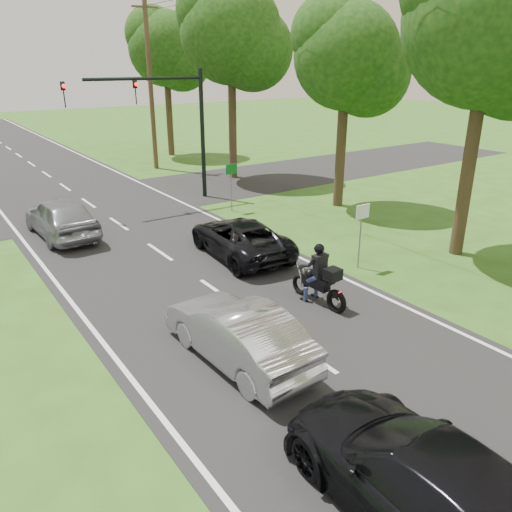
{
  "coord_description": "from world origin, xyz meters",
  "views": [
    {
      "loc": [
        -6.6,
        -7.42,
        6.22
      ],
      "look_at": [
        0.66,
        3.0,
        1.3
      ],
      "focal_mm": 35.0,
      "sensor_mm": 36.0,
      "label": 1
    }
  ],
  "objects_px": {
    "motorcycle_rider": "(320,281)",
    "utility_pole_far": "(150,83)",
    "sign_white": "(362,221)",
    "dark_suv": "(240,238)",
    "traffic_signal": "(165,113)",
    "silver_suv": "(61,217)",
    "sign_green": "(231,176)",
    "dark_car_behind": "(429,485)",
    "silver_sedan": "(238,333)"
  },
  "relations": [
    {
      "from": "dark_car_behind",
      "to": "silver_suv",
      "type": "bearing_deg",
      "value": -83.75
    },
    {
      "from": "utility_pole_far",
      "to": "silver_sedan",
      "type": "bearing_deg",
      "value": -109.73
    },
    {
      "from": "motorcycle_rider",
      "to": "sign_green",
      "type": "relative_size",
      "value": 0.96
    },
    {
      "from": "dark_car_behind",
      "to": "traffic_signal",
      "type": "relative_size",
      "value": 0.79
    },
    {
      "from": "motorcycle_rider",
      "to": "silver_suv",
      "type": "bearing_deg",
      "value": 109.84
    },
    {
      "from": "dark_suv",
      "to": "silver_suv",
      "type": "height_order",
      "value": "silver_suv"
    },
    {
      "from": "silver_sedan",
      "to": "traffic_signal",
      "type": "bearing_deg",
      "value": -112.37
    },
    {
      "from": "dark_suv",
      "to": "silver_sedan",
      "type": "relative_size",
      "value": 1.11
    },
    {
      "from": "silver_suv",
      "to": "utility_pole_far",
      "type": "height_order",
      "value": "utility_pole_far"
    },
    {
      "from": "motorcycle_rider",
      "to": "silver_sedan",
      "type": "distance_m",
      "value": 3.54
    },
    {
      "from": "traffic_signal",
      "to": "sign_green",
      "type": "bearing_deg",
      "value": -62.62
    },
    {
      "from": "traffic_signal",
      "to": "sign_white",
      "type": "relative_size",
      "value": 3.0
    },
    {
      "from": "silver_sedan",
      "to": "silver_suv",
      "type": "height_order",
      "value": "silver_suv"
    },
    {
      "from": "sign_white",
      "to": "sign_green",
      "type": "bearing_deg",
      "value": 88.57
    },
    {
      "from": "dark_suv",
      "to": "sign_green",
      "type": "relative_size",
      "value": 2.16
    },
    {
      "from": "dark_suv",
      "to": "utility_pole_far",
      "type": "height_order",
      "value": "utility_pole_far"
    },
    {
      "from": "silver_suv",
      "to": "utility_pole_far",
      "type": "xyz_separation_m",
      "value": [
        8.5,
        10.29,
        4.3
      ]
    },
    {
      "from": "motorcycle_rider",
      "to": "sign_white",
      "type": "relative_size",
      "value": 0.96
    },
    {
      "from": "traffic_signal",
      "to": "utility_pole_far",
      "type": "xyz_separation_m",
      "value": [
        2.86,
        8.0,
        0.95
      ]
    },
    {
      "from": "dark_car_behind",
      "to": "silver_sedan",
      "type": "bearing_deg",
      "value": -87.92
    },
    {
      "from": "silver_sedan",
      "to": "dark_suv",
      "type": "bearing_deg",
      "value": -126.08
    },
    {
      "from": "traffic_signal",
      "to": "sign_white",
      "type": "xyz_separation_m",
      "value": [
        1.36,
        -11.02,
        -2.54
      ]
    },
    {
      "from": "motorcycle_rider",
      "to": "utility_pole_far",
      "type": "relative_size",
      "value": 0.2
    },
    {
      "from": "dark_suv",
      "to": "dark_car_behind",
      "type": "relative_size",
      "value": 0.91
    },
    {
      "from": "silver_sedan",
      "to": "sign_green",
      "type": "height_order",
      "value": "sign_green"
    },
    {
      "from": "dark_suv",
      "to": "traffic_signal",
      "type": "bearing_deg",
      "value": -93.59
    },
    {
      "from": "utility_pole_far",
      "to": "sign_green",
      "type": "bearing_deg",
      "value": -96.73
    },
    {
      "from": "motorcycle_rider",
      "to": "sign_white",
      "type": "height_order",
      "value": "sign_white"
    },
    {
      "from": "utility_pole_far",
      "to": "silver_suv",
      "type": "bearing_deg",
      "value": -129.57
    },
    {
      "from": "motorcycle_rider",
      "to": "utility_pole_far",
      "type": "bearing_deg",
      "value": 74.9
    },
    {
      "from": "motorcycle_rider",
      "to": "sign_white",
      "type": "xyz_separation_m",
      "value": [
        2.78,
        1.22,
        0.9
      ]
    },
    {
      "from": "traffic_signal",
      "to": "utility_pole_far",
      "type": "bearing_deg",
      "value": 70.32
    },
    {
      "from": "sign_white",
      "to": "motorcycle_rider",
      "type": "bearing_deg",
      "value": -156.26
    },
    {
      "from": "motorcycle_rider",
      "to": "dark_suv",
      "type": "height_order",
      "value": "motorcycle_rider"
    },
    {
      "from": "dark_car_behind",
      "to": "sign_green",
      "type": "distance_m",
      "value": 16.75
    },
    {
      "from": "traffic_signal",
      "to": "utility_pole_far",
      "type": "height_order",
      "value": "utility_pole_far"
    },
    {
      "from": "silver_sedan",
      "to": "silver_suv",
      "type": "xyz_separation_m",
      "value": [
        -0.85,
        11.04,
        0.09
      ]
    },
    {
      "from": "silver_sedan",
      "to": "silver_suv",
      "type": "relative_size",
      "value": 0.91
    },
    {
      "from": "motorcycle_rider",
      "to": "dark_suv",
      "type": "bearing_deg",
      "value": 83.69
    },
    {
      "from": "traffic_signal",
      "to": "sign_green",
      "type": "distance_m",
      "value": 4.24
    },
    {
      "from": "silver_suv",
      "to": "sign_white",
      "type": "distance_m",
      "value": 11.22
    },
    {
      "from": "dark_suv",
      "to": "sign_green",
      "type": "bearing_deg",
      "value": -114.53
    },
    {
      "from": "dark_car_behind",
      "to": "utility_pole_far",
      "type": "bearing_deg",
      "value": -102.68
    },
    {
      "from": "motorcycle_rider",
      "to": "dark_suv",
      "type": "distance_m",
      "value": 4.38
    },
    {
      "from": "dark_suv",
      "to": "utility_pole_far",
      "type": "distance_m",
      "value": 16.97
    },
    {
      "from": "utility_pole_far",
      "to": "motorcycle_rider",
      "type": "bearing_deg",
      "value": -101.94
    },
    {
      "from": "motorcycle_rider",
      "to": "sign_green",
      "type": "height_order",
      "value": "sign_green"
    },
    {
      "from": "dark_suv",
      "to": "silver_suv",
      "type": "relative_size",
      "value": 1.01
    },
    {
      "from": "utility_pole_far",
      "to": "sign_white",
      "type": "distance_m",
      "value": 19.39
    },
    {
      "from": "silver_suv",
      "to": "sign_white",
      "type": "bearing_deg",
      "value": 126.57
    }
  ]
}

